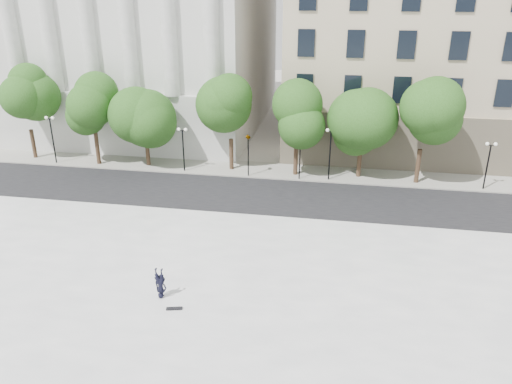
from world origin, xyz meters
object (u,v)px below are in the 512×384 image
(traffic_light_west, at_px, (248,135))
(skateboard, at_px, (174,309))
(person_lying, at_px, (161,294))
(traffic_light_east, at_px, (301,137))

(traffic_light_west, height_order, skateboard, traffic_light_west)
(person_lying, xyz_separation_m, skateboard, (0.96, -0.85, -0.19))
(person_lying, distance_m, skateboard, 1.30)
(traffic_light_east, distance_m, skateboard, 20.40)
(traffic_light_east, bearing_deg, traffic_light_west, 180.00)
(traffic_light_west, bearing_deg, skateboard, -89.98)
(person_lying, height_order, skateboard, person_lying)
(person_lying, relative_size, skateboard, 2.13)
(traffic_light_west, xyz_separation_m, skateboard, (0.01, -19.67, -3.24))
(traffic_light_east, height_order, person_lying, traffic_light_east)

